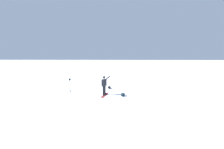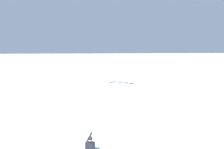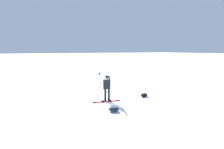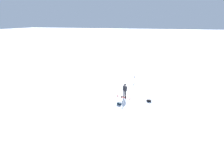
{
  "view_description": "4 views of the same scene",
  "coord_description": "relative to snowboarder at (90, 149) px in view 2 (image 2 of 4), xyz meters",
  "views": [
    {
      "loc": [
        13.14,
        1.84,
        3.27
      ],
      "look_at": [
        0.61,
        1.15,
        1.78
      ],
      "focal_mm": 23.77,
      "sensor_mm": 36.0,
      "label": 1
    },
    {
      "loc": [
        0.85,
        -9.11,
        5.82
      ],
      "look_at": [
        1.89,
        3.31,
        4.15
      ],
      "focal_mm": 34.64,
      "sensor_mm": 36.0,
      "label": 2
    },
    {
      "loc": [
        4.05,
        8.64,
        3.15
      ],
      "look_at": [
        0.61,
        1.16,
        1.79
      ],
      "focal_mm": 23.77,
      "sensor_mm": 36.0,
      "label": 3
    },
    {
      "loc": [
        -1.38,
        13.97,
        7.94
      ],
      "look_at": [
        1.51,
        2.67,
        3.45
      ],
      "focal_mm": 22.35,
      "sensor_mm": 36.0,
      "label": 4
    }
  ],
  "objects": [
    {
      "name": "snowboarder",
      "position": [
        0.0,
        0.0,
        0.0
      ],
      "size": [
        0.48,
        0.76,
        1.67
      ],
      "color": "black",
      "rests_on": "ground_plane"
    }
  ]
}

